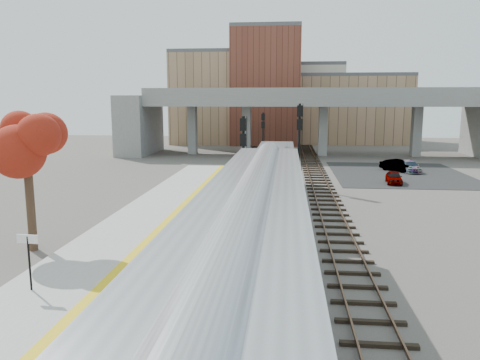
% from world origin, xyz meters
% --- Properties ---
extents(ground, '(160.00, 160.00, 0.00)m').
position_xyz_m(ground, '(0.00, 0.00, 0.00)').
color(ground, '#47423D').
rests_on(ground, ground).
extents(platform, '(4.50, 60.00, 0.35)m').
position_xyz_m(platform, '(-7.25, 0.00, 0.17)').
color(platform, '#9E9E99').
rests_on(platform, ground).
extents(yellow_strip, '(0.70, 60.00, 0.01)m').
position_xyz_m(yellow_strip, '(-5.35, 0.00, 0.35)').
color(yellow_strip, yellow).
rests_on(yellow_strip, platform).
extents(tracks, '(10.70, 95.00, 0.25)m').
position_xyz_m(tracks, '(0.93, 12.50, 0.08)').
color(tracks, black).
rests_on(tracks, ground).
extents(overpass, '(54.00, 12.00, 9.50)m').
position_xyz_m(overpass, '(4.92, 45.00, 5.81)').
color(overpass, slate).
rests_on(overpass, ground).
extents(buildings_far, '(43.00, 21.00, 20.60)m').
position_xyz_m(buildings_far, '(1.26, 66.57, 7.88)').
color(buildings_far, '#A47E5F').
rests_on(buildings_far, ground).
extents(parking_lot, '(14.00, 18.00, 0.04)m').
position_xyz_m(parking_lot, '(14.00, 28.00, 0.02)').
color(parking_lot, black).
rests_on(parking_lot, ground).
extents(locomotive, '(3.02, 19.05, 4.10)m').
position_xyz_m(locomotive, '(1.00, 12.19, 2.28)').
color(locomotive, '#A8AAB2').
rests_on(locomotive, ground).
extents(coach, '(3.03, 25.00, 5.00)m').
position_xyz_m(coach, '(1.00, -10.41, 2.80)').
color(coach, '#A8AAB2').
rests_on(coach, ground).
extents(signal_mast_near, '(0.60, 0.64, 6.74)m').
position_xyz_m(signal_mast_near, '(-1.10, 9.34, 3.28)').
color(signal_mast_near, '#9E9E99').
rests_on(signal_mast_near, ground).
extents(signal_mast_mid, '(0.60, 0.64, 7.55)m').
position_xyz_m(signal_mast_mid, '(3.00, 18.66, 3.83)').
color(signal_mast_mid, '#9E9E99').
rests_on(signal_mast_mid, ground).
extents(signal_mast_far, '(0.60, 0.64, 6.34)m').
position_xyz_m(signal_mast_far, '(-1.10, 35.54, 3.01)').
color(signal_mast_far, '#9E9E99').
rests_on(signal_mast_far, ground).
extents(station_sign, '(0.90, 0.10, 2.27)m').
position_xyz_m(station_sign, '(-8.09, -6.41, 1.98)').
color(station_sign, black).
rests_on(station_sign, platform).
extents(tree, '(3.60, 3.60, 7.57)m').
position_xyz_m(tree, '(-11.28, -0.61, 5.61)').
color(tree, '#382619').
rests_on(tree, ground).
extents(car_a, '(1.73, 3.53, 1.16)m').
position_xyz_m(car_a, '(12.07, 21.83, 0.62)').
color(car_a, '#99999E').
rests_on(car_a, parking_lot).
extents(car_b, '(3.57, 3.91, 1.30)m').
position_xyz_m(car_b, '(14.17, 29.84, 0.69)').
color(car_b, '#99999E').
rests_on(car_b, parking_lot).
extents(car_c, '(1.94, 4.26, 1.21)m').
position_xyz_m(car_c, '(15.42, 29.45, 0.64)').
color(car_c, '#99999E').
rests_on(car_c, parking_lot).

